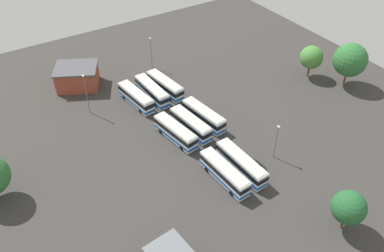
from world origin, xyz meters
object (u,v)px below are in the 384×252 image
Objects in this scene: tree_west_edge at (311,57)px; bus_row0_slot2 at (224,173)px; bus_row0_slot1 at (241,163)px; bus_row2_slot0 at (165,85)px; bus_row1_slot0 at (204,116)px; bus_row1_slot2 at (175,132)px; bus_row2_slot1 at (152,91)px; bus_row1_slot1 at (191,124)px; lamp_post_mid_lot at (276,140)px; lamp_post_near_entrance at (151,51)px; tree_south_edge at (349,208)px; tree_east_edge at (350,60)px; depot_building at (77,77)px; bus_row2_slot2 at (136,97)px; lamp_post_by_building at (86,93)px.

bus_row0_slot2 is at bearing 114.47° from tree_west_edge.
bus_row0_slot1 is 28.93m from bus_row2_slot0.
bus_row1_slot0 and bus_row1_slot2 have the same top height.
bus_row1_slot1 is at bearing -176.06° from bus_row2_slot1.
lamp_post_mid_lot reaches higher than bus_row1_slot1.
tree_south_edge is (-58.20, -2.24, 0.30)m from lamp_post_near_entrance.
tree_east_edge reaches higher than tree_west_edge.
bus_row1_slot2 is at bearing 161.56° from lamp_post_near_entrance.
bus_row2_slot0 is at bearing -1.68° from bus_row0_slot1.
lamp_post_near_entrance is at bearing -27.64° from bus_row2_slot1.
lamp_post_mid_lot is at bearing -152.34° from depot_building.
bus_row2_slot2 is 47.89m from tree_south_edge.
bus_row1_slot0 is 1.38× the size of lamp_post_near_entrance.
bus_row0_slot2 is 1.51× the size of lamp_post_mid_lot.
bus_row2_slot2 is at bearing -105.06° from lamp_post_by_building.
bus_row2_slot0 and bus_row2_slot2 have the same top height.
lamp_post_by_building is (-11.04, 1.57, 2.47)m from depot_building.
bus_row1_slot0 is at bearing -175.16° from bus_row2_slot0.
lamp_post_mid_lot is 39.24m from lamp_post_by_building.
tree_south_edge reaches higher than bus_row2_slot0.
tree_west_edge reaches higher than lamp_post_mid_lot.
bus_row2_slot2 is (28.47, 2.86, -0.00)m from bus_row0_slot2.
bus_row2_slot1 is 1.41× the size of lamp_post_near_entrance.
bus_row0_slot2 is 1.04× the size of bus_row1_slot2.
bus_row2_slot1 is 1.44× the size of tree_west_edge.
tree_west_edge reaches higher than bus_row2_slot2.
tree_west_edge is at bearing -38.50° from tree_south_edge.
lamp_post_by_building reaches higher than bus_row0_slot2.
bus_row2_slot2 is at bearing 94.63° from bus_row2_slot1.
bus_row2_slot1 is at bearing -2.34° from bus_row0_slot2.
bus_row2_slot2 is 0.92× the size of depot_building.
lamp_post_mid_lot is (-0.44, -7.34, 2.27)m from bus_row0_slot1.
bus_row0_slot1 is 1.56× the size of lamp_post_mid_lot.
lamp_post_near_entrance reaches higher than bus_row0_slot1.
lamp_post_near_entrance is (11.32, -2.62, 2.60)m from bus_row2_slot0.
bus_row0_slot1 is 0.97× the size of depot_building.
tree_west_edge is at bearing -117.78° from depot_building.
bus_row1_slot0 is at bearing 6.37° from tree_south_edge.
depot_building is 1.16× the size of tree_east_edge.
bus_row2_slot2 is at bearing 5.73° from bus_row0_slot2.
lamp_post_mid_lot reaches higher than depot_building.
lamp_post_by_building is (2.61, 9.69, 3.19)m from bus_row2_slot2.
bus_row0_slot2 is 11.41m from lamp_post_mid_lot.
depot_building is at bearing 32.10° from bus_row1_slot0.
bus_row0_slot1 and bus_row1_slot0 have the same top height.
bus_row1_slot2 and bus_row2_slot2 have the same top height.
depot_building is at bearing 50.48° from bus_row2_slot0.
bus_row1_slot0 is 0.99× the size of bus_row2_slot0.
tree_west_edge is (16.84, -37.01, 3.30)m from bus_row0_slot2.
bus_row0_slot2 is 16.35m from bus_row1_slot0.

